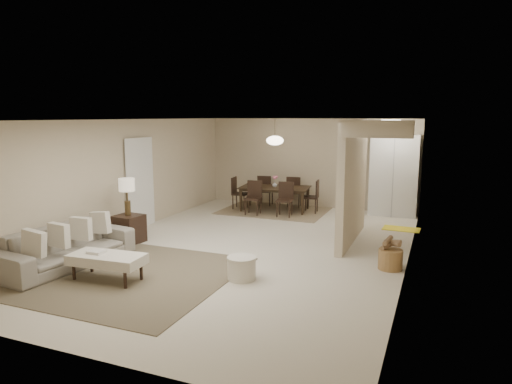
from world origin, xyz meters
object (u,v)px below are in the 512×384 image
at_px(wicker_basket, 390,259).
at_px(round_pouf, 242,268).
at_px(ottoman_bench, 107,260).
at_px(pantry_cabinet, 394,175).
at_px(dining_table, 275,199).
at_px(side_table, 129,229).
at_px(sofa, 67,247).

bearing_deg(wicker_basket, round_pouf, -147.13).
xyz_separation_m(ottoman_bench, round_pouf, (1.94, 0.85, -0.16)).
relative_size(pantry_cabinet, ottoman_bench, 1.72).
bearing_deg(dining_table, side_table, -118.47).
xyz_separation_m(side_table, round_pouf, (3.01, -1.08, -0.10)).
bearing_deg(side_table, wicker_basket, 3.38).
height_order(ottoman_bench, round_pouf, ottoman_bench).
relative_size(sofa, round_pouf, 5.04).
bearing_deg(sofa, pantry_cabinet, -30.55).
bearing_deg(sofa, dining_table, -10.41).
distance_m(sofa, wicker_basket, 5.55).
distance_m(pantry_cabinet, dining_table, 3.20).
xyz_separation_m(pantry_cabinet, round_pouf, (-1.74, -5.83, -0.87)).
distance_m(ottoman_bench, dining_table, 6.08).
bearing_deg(sofa, ottoman_bench, -98.66).
xyz_separation_m(pantry_cabinet, side_table, (-4.75, -4.75, -0.76)).
distance_m(pantry_cabinet, wicker_basket, 4.55).
xyz_separation_m(sofa, dining_table, (1.74, 5.75, -0.02)).
xyz_separation_m(sofa, wicker_basket, (5.20, 1.93, -0.17)).
height_order(side_table, dining_table, dining_table).
relative_size(pantry_cabinet, side_table, 3.67).
xyz_separation_m(sofa, side_table, (0.05, 1.63, -0.06)).
bearing_deg(pantry_cabinet, dining_table, -168.49).
distance_m(sofa, ottoman_bench, 1.15).
distance_m(sofa, dining_table, 6.01).
relative_size(ottoman_bench, round_pouf, 2.62).
relative_size(pantry_cabinet, dining_table, 1.12).
xyz_separation_m(pantry_cabinet, wicker_basket, (0.40, -4.44, -0.88)).
bearing_deg(ottoman_bench, pantry_cabinet, 56.86).
bearing_deg(side_table, round_pouf, -19.77).
height_order(ottoman_bench, wicker_basket, ottoman_bench).
bearing_deg(sofa, side_table, 4.67).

